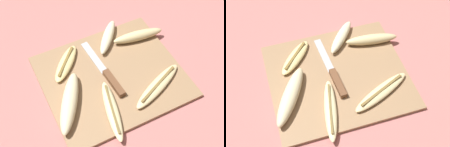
{
  "view_description": "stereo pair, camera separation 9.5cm",
  "coord_description": "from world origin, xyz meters",
  "views": [
    {
      "loc": [
        -0.26,
        -0.51,
        0.78
      ],
      "look_at": [
        0.0,
        0.0,
        0.02
      ],
      "focal_mm": 50.0,
      "sensor_mm": 36.0,
      "label": 1
    },
    {
      "loc": [
        -0.17,
        -0.54,
        0.78
      ],
      "look_at": [
        0.0,
        0.0,
        0.02
      ],
      "focal_mm": 50.0,
      "sensor_mm": 36.0,
      "label": 2
    }
  ],
  "objects": [
    {
      "name": "cutting_board",
      "position": [
        0.0,
        0.0,
        0.01
      ],
      "size": [
        0.42,
        0.37,
        0.01
      ],
      "color": "#997551",
      "rests_on": "ground_plane"
    },
    {
      "name": "banana_bright_far",
      "position": [
        0.05,
        0.14,
        0.03
      ],
      "size": [
        0.12,
        0.14,
        0.03
      ],
      "rotation": [
        0.0,
        0.0,
        2.45
      ],
      "color": "beige",
      "rests_on": "cutting_board"
    },
    {
      "name": "banana_soft_right",
      "position": [
        -0.06,
        -0.11,
        0.02
      ],
      "size": [
        0.08,
        0.2,
        0.02
      ],
      "rotation": [
        0.0,
        0.0,
        6.06
      ],
      "color": "beige",
      "rests_on": "cutting_board"
    },
    {
      "name": "banana_mellow_near",
      "position": [
        0.15,
        0.1,
        0.03
      ],
      "size": [
        0.17,
        0.06,
        0.03
      ],
      "rotation": [
        0.0,
        0.0,
        4.57
      ],
      "color": "beige",
      "rests_on": "cutting_board"
    },
    {
      "name": "banana_ripe_center",
      "position": [
        0.1,
        -0.1,
        0.02
      ],
      "size": [
        0.2,
        0.12,
        0.02
      ],
      "rotation": [
        0.0,
        0.0,
        5.13
      ],
      "color": "beige",
      "rests_on": "cutting_board"
    },
    {
      "name": "banana_cream_curved",
      "position": [
        -0.16,
        -0.04,
        0.03
      ],
      "size": [
        0.14,
        0.2,
        0.04
      ],
      "rotation": [
        0.0,
        0.0,
        5.76
      ],
      "color": "beige",
      "rests_on": "cutting_board"
    },
    {
      "name": "knife",
      "position": [
        -0.01,
        -0.01,
        0.02
      ],
      "size": [
        0.04,
        0.25,
        0.02
      ],
      "rotation": [
        0.0,
        0.0,
        0.07
      ],
      "color": "brown",
      "rests_on": "cutting_board"
    },
    {
      "name": "ground_plane",
      "position": [
        0.0,
        0.0,
        0.0
      ],
      "size": [
        4.0,
        4.0,
        0.0
      ],
      "primitive_type": "plane",
      "color": "#B76B66"
    },
    {
      "name": "banana_golden_short",
      "position": [
        -0.11,
        0.1,
        0.02
      ],
      "size": [
        0.13,
        0.14,
        0.02
      ],
      "rotation": [
        0.0,
        0.0,
        5.56
      ],
      "color": "#EDD689",
      "rests_on": "cutting_board"
    }
  ]
}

